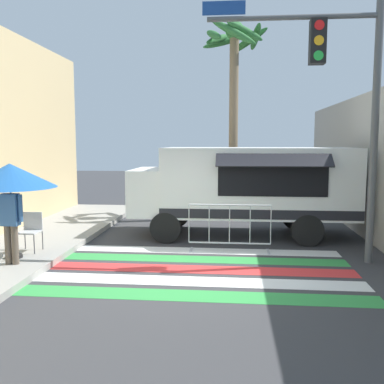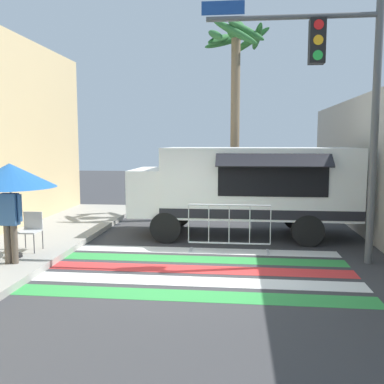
% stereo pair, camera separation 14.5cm
% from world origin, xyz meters
% --- Properties ---
extents(ground_plane, '(60.00, 60.00, 0.00)m').
position_xyz_m(ground_plane, '(0.00, 0.00, 0.00)').
color(ground_plane, '#38383A').
extents(concrete_wall_right, '(0.20, 16.00, 3.92)m').
position_xyz_m(concrete_wall_right, '(4.36, 3.00, 1.96)').
color(concrete_wall_right, '#A39E93').
rests_on(concrete_wall_right, ground_plane).
extents(crosswalk_painted, '(6.40, 3.60, 0.01)m').
position_xyz_m(crosswalk_painted, '(0.00, 0.17, 0.00)').
color(crosswalk_painted, green).
rests_on(crosswalk_painted, ground_plane).
extents(food_truck, '(5.98, 2.79, 2.45)m').
position_xyz_m(food_truck, '(0.93, 3.51, 1.46)').
color(food_truck, white).
rests_on(food_truck, ground_plane).
extents(traffic_signal_pole, '(3.70, 0.29, 5.62)m').
position_xyz_m(traffic_signal_pole, '(2.94, 1.03, 3.78)').
color(traffic_signal_pole, '#515456').
rests_on(traffic_signal_pole, ground_plane).
extents(patio_umbrella, '(1.90, 1.90, 2.01)m').
position_xyz_m(patio_umbrella, '(-3.92, 0.19, 1.89)').
color(patio_umbrella, black).
rests_on(patio_umbrella, sidewalk_left).
extents(folding_chair, '(0.44, 0.44, 0.87)m').
position_xyz_m(folding_chair, '(-3.83, 0.82, 0.66)').
color(folding_chair, '#4C4C51').
rests_on(folding_chair, sidewalk_left).
extents(vendor_person, '(0.53, 0.22, 1.69)m').
position_xyz_m(vendor_person, '(-3.71, -0.27, 1.10)').
color(vendor_person, brown).
rests_on(vendor_person, sidewalk_left).
extents(barricade_front, '(1.96, 0.44, 1.14)m').
position_xyz_m(barricade_front, '(0.65, 1.69, 0.56)').
color(barricade_front, '#B7BABF').
rests_on(barricade_front, ground_plane).
extents(palm_tree, '(2.33, 2.26, 6.53)m').
position_xyz_m(palm_tree, '(0.72, 6.24, 4.86)').
color(palm_tree, '#7A664C').
rests_on(palm_tree, ground_plane).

